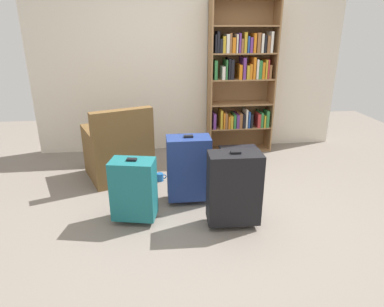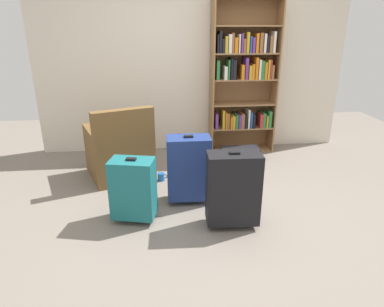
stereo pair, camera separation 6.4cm
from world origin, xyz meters
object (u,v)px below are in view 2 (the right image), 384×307
armchair (120,152)px  suitcase_black (233,188)px  bookshelf (244,78)px  suitcase_teal (133,189)px  suitcase_navy_blue (189,168)px  storage_box (240,154)px  mug (161,177)px

armchair → suitcase_black: bearing=-47.6°
bookshelf → suitcase_teal: size_ratio=3.26×
bookshelf → armchair: bookshelf is taller
suitcase_teal → suitcase_navy_blue: suitcase_navy_blue is taller
armchair → suitcase_navy_blue: bearing=-43.0°
suitcase_teal → suitcase_navy_blue: size_ratio=0.87×
armchair → storage_box: armchair is taller
mug → suitcase_navy_blue: suitcase_navy_blue is taller
mug → armchair: bearing=158.9°
armchair → suitcase_teal: armchair is taller
mug → suitcase_navy_blue: 0.69m
storage_box → suitcase_navy_blue: suitcase_navy_blue is taller
suitcase_black → suitcase_navy_blue: bearing=124.6°
bookshelf → mug: bookshelf is taller
bookshelf → mug: (-1.21, -0.98, -1.02)m
armchair → suitcase_black: armchair is taller
bookshelf → storage_box: (-0.11, -0.47, -0.97)m
armchair → storage_box: size_ratio=1.78×
bookshelf → mug: size_ratio=17.45×
bookshelf → suitcase_teal: bearing=-128.7°
bookshelf → storage_box: bookshelf is taller
suitcase_navy_blue → mug: bearing=118.1°
suitcase_black → suitcase_teal: bearing=168.3°
storage_box → suitcase_black: (-0.45, -1.55, 0.28)m
armchair → suitcase_navy_blue: armchair is taller
suitcase_navy_blue → suitcase_black: size_ratio=0.99×
bookshelf → suitcase_teal: bookshelf is taller
bookshelf → suitcase_teal: (-1.47, -1.84, -0.73)m
storage_box → suitcase_teal: 1.94m
storage_box → suitcase_teal: size_ratio=0.79×
suitcase_teal → suitcase_black: 0.93m
suitcase_navy_blue → storage_box: bearing=52.1°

